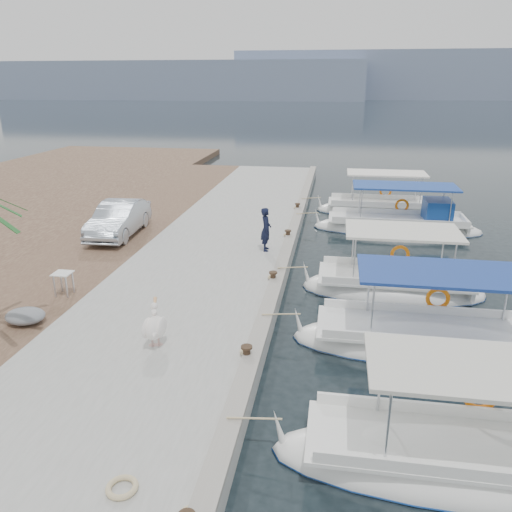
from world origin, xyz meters
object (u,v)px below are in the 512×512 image
Objects in this scene: fishing_caique_e at (380,211)px; fishing_caique_c at (392,289)px; fishing_caique_a at (471,467)px; fishing_caique_d at (399,227)px; pelican at (155,326)px; fishing_caique_b at (430,344)px; fisherman at (266,229)px; parked_car at (119,219)px.

fishing_caique_c is at bearing -92.01° from fishing_caique_e.
fishing_caique_d is (0.39, 16.02, 0.06)m from fishing_caique_a.
fishing_caique_d reaches higher than pelican.
fishing_caique_b is 4.32× the size of fisherman.
pelican is at bearing -119.21° from fishing_caique_d.
fishing_caique_d and fishing_caique_e have the same top height.
fishing_caique_c reaches higher than pelican.
fishing_caique_b and fishing_caique_d have the same top height.
fishing_caique_e is at bearing 90.98° from fishing_caique_b.
parked_car is at bearing 73.10° from fisherman.
fishing_caique_a and fishing_caique_b have the same top height.
fishing_caique_d is at bearing -54.75° from fisherman.
fishing_caique_d is 1.81× the size of parked_car.
fishing_caique_d is at bearing 60.79° from pelican.
fishing_caique_a is 0.93× the size of fishing_caique_d.
fisherman reaches higher than pelican.
fisherman is 6.66m from parked_car.
fishing_caique_e is 14.05m from parked_car.
fisherman is at bearing 153.90° from fishing_caique_c.
fisherman is 0.39× the size of parked_car.
fishing_caique_a is 1.07× the size of fishing_caique_e.
fisherman is (-5.34, 10.65, 1.23)m from fishing_caique_a.
fishing_caique_a is at bearing -91.39° from fishing_caique_d.
fisherman is (-4.71, 2.30, 1.23)m from fishing_caique_c.
fisherman is at bearing 116.61° from fishing_caique_a.
fishing_caique_c is 4.64× the size of pelican.
parked_car is (-4.87, 8.95, 0.20)m from pelican.
parked_car is at bearing -146.42° from fishing_caique_e.
fishing_caique_e reaches higher than parked_car.
fishing_caique_c is 3.57× the size of fisherman.
fishing_caique_c reaches higher than fisherman.
fishing_caique_e is (-0.25, 14.83, 0.00)m from fishing_caique_b.
fisherman is (-5.73, -5.37, 1.18)m from fishing_caique_d.
fishing_caique_e is at bearing 67.86° from pelican.
parked_car is at bearing 163.49° from fishing_caique_c.
fishing_caique_b reaches higher than pelican.
parked_car is at bearing 118.57° from pelican.
pelican is (-6.40, -5.61, 0.90)m from fishing_caique_c.
parked_car is at bearing 149.28° from fishing_caique_b.
fisherman is at bearing -12.02° from parked_car.
fishing_caique_c is at bearing -97.58° from fishing_caique_d.
pelican is at bearing -165.18° from fishing_caique_b.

